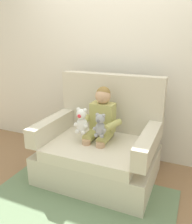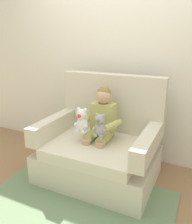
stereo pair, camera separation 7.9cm
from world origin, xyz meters
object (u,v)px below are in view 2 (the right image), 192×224
armchair (101,148)px  seated_child (101,121)px  plush_white (82,121)px  plush_grey (100,126)px

armchair → seated_child: bearing=110.2°
seated_child → plush_white: (-0.15, -0.16, 0.03)m
plush_grey → armchair: bearing=106.3°
armchair → plush_white: size_ratio=4.48×
plush_grey → plush_white: bearing=171.5°
armchair → plush_white: 0.40m
armchair → plush_white: armchair is taller
plush_grey → plush_white: plush_white is taller
armchair → seated_child: size_ratio=1.51×
armchair → plush_grey: (0.06, -0.16, 0.33)m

